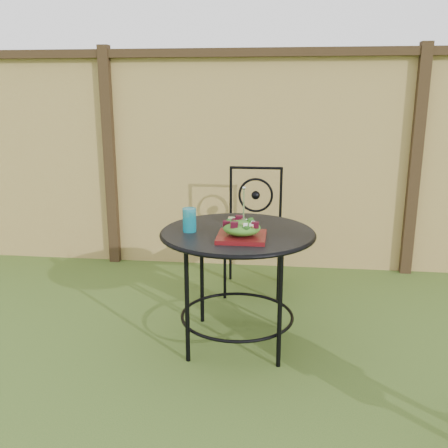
% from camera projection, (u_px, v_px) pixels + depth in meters
% --- Properties ---
extents(ground, '(60.00, 60.00, 0.00)m').
position_uv_depth(ground, '(230.00, 414.00, 2.43)').
color(ground, '#2A4A18').
rests_on(ground, ground).
extents(fence, '(8.00, 0.12, 1.90)m').
position_uv_depth(fence, '(257.00, 160.00, 4.29)').
color(fence, tan).
rests_on(fence, ground).
extents(patio_table, '(0.92, 0.92, 0.72)m').
position_uv_depth(patio_table, '(238.00, 253.00, 2.99)').
color(patio_table, black).
rests_on(patio_table, ground).
extents(patio_chair, '(0.46, 0.46, 0.95)m').
position_uv_depth(patio_chair, '(254.00, 226.00, 3.89)').
color(patio_chair, black).
rests_on(patio_chair, ground).
extents(salad_plate, '(0.27, 0.27, 0.02)m').
position_uv_depth(salad_plate, '(242.00, 237.00, 2.79)').
color(salad_plate, '#510B12').
rests_on(salad_plate, patio_table).
extents(salad, '(0.21, 0.21, 0.08)m').
position_uv_depth(salad, '(242.00, 228.00, 2.77)').
color(salad, '#235614').
rests_on(salad, salad_plate).
extents(fork, '(0.01, 0.01, 0.18)m').
position_uv_depth(fork, '(244.00, 205.00, 2.74)').
color(fork, silver).
rests_on(fork, salad).
extents(drinking_glass, '(0.08, 0.08, 0.14)m').
position_uv_depth(drinking_glass, '(189.00, 220.00, 2.92)').
color(drinking_glass, '#0C7A90').
rests_on(drinking_glass, patio_table).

